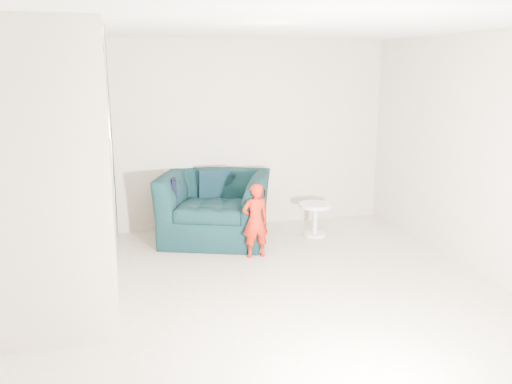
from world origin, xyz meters
TOP-DOWN VIEW (x-y plane):
  - floor at (0.00, 0.00)m, footprint 5.50×5.50m
  - ceiling at (0.00, 0.00)m, footprint 5.50×5.50m
  - back_wall at (0.00, 2.75)m, footprint 5.00×0.00m
  - front_wall at (0.00, -2.75)m, footprint 5.00×0.00m
  - right_wall at (2.50, 0.00)m, footprint 0.00×5.50m
  - armchair at (-0.19, 2.12)m, footprint 1.75×1.65m
  - toddler at (0.17, 1.29)m, footprint 0.37×0.26m
  - side_table at (1.20, 1.94)m, footprint 0.46×0.46m
  - staircase at (-2.00, 0.55)m, footprint 1.02×3.03m
  - cushion at (-0.12, 2.47)m, footprint 0.47×0.22m
  - throw at (-0.75, 2.19)m, footprint 0.06×0.57m
  - phone at (0.29, 1.28)m, footprint 0.02×0.05m

SIDE VIEW (x-z plane):
  - floor at x=0.00m, z-range 0.00..0.00m
  - side_table at x=1.20m, z-range 0.08..0.54m
  - armchair at x=-0.19m, z-range 0.00..0.92m
  - toddler at x=0.17m, z-range 0.00..0.93m
  - throw at x=-0.75m, z-range 0.26..0.89m
  - cushion at x=-0.12m, z-range 0.47..0.93m
  - phone at x=0.29m, z-range 0.76..0.86m
  - staircase at x=-2.00m, z-range -0.86..2.76m
  - right_wall at x=2.50m, z-range -1.40..4.10m
  - back_wall at x=0.00m, z-range -1.15..3.85m
  - front_wall at x=0.00m, z-range -1.15..3.85m
  - ceiling at x=0.00m, z-range 2.70..2.70m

